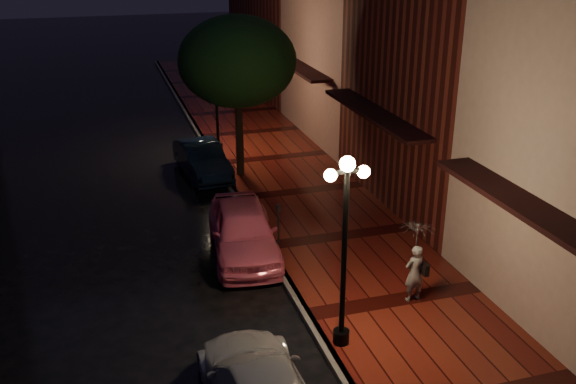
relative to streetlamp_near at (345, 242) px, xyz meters
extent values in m
plane|color=black|center=(-0.35, 5.00, -2.60)|extent=(120.00, 120.00, 0.00)
cube|color=#47100C|center=(1.90, 5.00, -2.53)|extent=(4.50, 60.00, 0.15)
cube|color=#595451|center=(-0.35, 5.00, -2.53)|extent=(0.25, 60.00, 0.15)
cube|color=#511914|center=(6.65, 7.00, 2.90)|extent=(5.00, 8.00, 11.00)
cube|color=#8C5951|center=(6.65, 15.00, 1.90)|extent=(5.00, 8.00, 9.00)
cube|color=#511914|center=(6.65, 25.00, 2.40)|extent=(5.00, 12.00, 10.00)
cylinder|color=black|center=(0.00, 0.00, -0.45)|extent=(0.12, 0.12, 4.00)
cylinder|color=black|center=(0.00, 0.00, -2.30)|extent=(0.36, 0.36, 0.30)
cube|color=black|center=(0.00, 0.00, 1.55)|extent=(0.70, 0.08, 0.08)
sphere|color=#FFD399|center=(0.00, 0.00, 1.70)|extent=(0.32, 0.32, 0.32)
sphere|color=#FFD399|center=(-0.35, 0.00, 1.50)|extent=(0.26, 0.26, 0.26)
sphere|color=#FFD399|center=(0.35, 0.00, 1.50)|extent=(0.26, 0.26, 0.26)
cylinder|color=black|center=(0.00, 14.00, -0.45)|extent=(0.12, 0.12, 4.00)
cylinder|color=black|center=(0.00, 14.00, -2.30)|extent=(0.36, 0.36, 0.30)
cube|color=black|center=(0.00, 14.00, 1.55)|extent=(0.70, 0.08, 0.08)
sphere|color=#FFD399|center=(0.00, 14.00, 1.70)|extent=(0.32, 0.32, 0.32)
sphere|color=#FFD399|center=(-0.35, 14.00, 1.50)|extent=(0.26, 0.26, 0.26)
sphere|color=#FFD399|center=(0.35, 14.00, 1.50)|extent=(0.26, 0.26, 0.26)
cylinder|color=black|center=(0.25, 11.00, -0.85)|extent=(0.28, 0.28, 3.20)
ellipsoid|color=black|center=(0.25, 11.00, 1.75)|extent=(4.16, 4.16, 3.20)
sphere|color=black|center=(0.95, 11.60, 1.15)|extent=(1.80, 1.80, 1.80)
sphere|color=black|center=(-0.35, 10.30, 1.25)|extent=(1.80, 1.80, 1.80)
imported|color=#ED617F|center=(-1.03, 4.96, -1.85)|extent=(2.22, 4.56, 1.50)
imported|color=black|center=(-1.06, 11.63, -1.95)|extent=(1.77, 4.05, 1.29)
imported|color=silver|center=(2.31, 1.16, -1.72)|extent=(0.58, 0.43, 1.47)
imported|color=silver|center=(2.31, 1.16, -0.79)|extent=(0.85, 0.87, 0.78)
cylinder|color=black|center=(2.31, 1.16, -1.38)|extent=(0.02, 0.02, 1.17)
cube|color=black|center=(2.56, 1.11, -1.62)|extent=(0.12, 0.27, 0.29)
cylinder|color=black|center=(-0.03, 4.91, -1.91)|extent=(0.06, 0.06, 1.08)
cube|color=black|center=(-0.03, 4.91, -1.28)|extent=(0.14, 0.13, 0.22)
camera|label=1|loc=(-4.52, -10.97, 5.88)|focal=40.00mm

